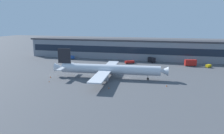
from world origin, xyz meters
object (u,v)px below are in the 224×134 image
object	(u,v)px
baggage_tug	(208,66)
stair_truck	(152,60)
traffic_cone_1	(109,88)
traffic_cone_2	(49,81)
traffic_cone_0	(167,86)
airliner	(108,69)
traffic_cone_3	(50,77)
belt_loader	(130,62)
catering_truck	(191,63)
crew_van	(71,57)

from	to	relation	value
baggage_tug	stair_truck	size ratio (longest dim) A/B	0.67
traffic_cone_1	traffic_cone_2	size ratio (longest dim) A/B	1.03
traffic_cone_0	traffic_cone_1	size ratio (longest dim) A/B	1.19
baggage_tug	stair_truck	world-z (taller)	stair_truck
airliner	traffic_cone_3	distance (m)	29.94
airliner	belt_loader	bearing A→B (deg)	85.45
airliner	catering_truck	bearing A→B (deg)	45.57
belt_loader	crew_van	size ratio (longest dim) A/B	1.15
traffic_cone_3	stair_truck	bearing A→B (deg)	50.74
crew_van	traffic_cone_0	xyz separation A→B (m)	(72.64, -56.57, -1.10)
stair_truck	airliner	bearing A→B (deg)	-109.20
stair_truck	belt_loader	distance (m)	16.24
stair_truck	traffic_cone_1	size ratio (longest dim) A/B	10.02
stair_truck	baggage_tug	bearing A→B (deg)	-13.50
traffic_cone_0	crew_van	bearing A→B (deg)	142.09
baggage_tug	catering_truck	world-z (taller)	catering_truck
airliner	belt_loader	size ratio (longest dim) A/B	8.94
belt_loader	traffic_cone_0	bearing A→B (deg)	-62.67
traffic_cone_2	belt_loader	bearing A→B (deg)	63.38
airliner	baggage_tug	distance (m)	67.72
catering_truck	traffic_cone_2	bearing A→B (deg)	-139.41
traffic_cone_1	traffic_cone_3	distance (m)	35.68
stair_truck	crew_van	bearing A→B (deg)	-178.95
belt_loader	traffic_cone_1	bearing A→B (deg)	-88.25
stair_truck	traffic_cone_3	bearing A→B (deg)	-129.26
airliner	traffic_cone_0	distance (m)	30.30
baggage_tug	traffic_cone_2	bearing A→B (deg)	-144.43
stair_truck	crew_van	world-z (taller)	stair_truck
baggage_tug	belt_loader	distance (m)	49.97
airliner	traffic_cone_2	distance (m)	29.24
traffic_cone_0	traffic_cone_1	xyz separation A→B (m)	(-23.87, -9.61, -0.06)
stair_truck	traffic_cone_3	distance (m)	73.33
crew_van	traffic_cone_1	xyz separation A→B (m)	(48.77, -66.18, -1.16)
crew_van	traffic_cone_1	world-z (taller)	crew_van
crew_van	traffic_cone_2	size ratio (longest dim) A/B	9.64
belt_loader	traffic_cone_2	xyz separation A→B (m)	(-28.41, -56.68, -0.86)
crew_van	traffic_cone_3	bearing A→B (deg)	-75.22
baggage_tug	traffic_cone_3	size ratio (longest dim) A/B	5.65
airliner	catering_truck	distance (m)	61.34
crew_van	catering_truck	xyz separation A→B (m)	(86.50, -5.31, 0.83)
stair_truck	traffic_cone_2	xyz separation A→B (m)	(-42.53, -64.66, -1.69)
stair_truck	traffic_cone_2	distance (m)	77.41
belt_loader	traffic_cone_2	world-z (taller)	belt_loader
airliner	catering_truck	world-z (taller)	airliner
traffic_cone_0	traffic_cone_3	distance (m)	57.97
traffic_cone_2	crew_van	bearing A→B (deg)	106.27
baggage_tug	crew_van	xyz separation A→B (m)	(-96.91, 7.48, 0.37)
baggage_tug	catering_truck	xyz separation A→B (m)	(-10.41, 2.17, 1.21)
catering_truck	traffic_cone_3	bearing A→B (deg)	-144.98
traffic_cone_0	traffic_cone_1	bearing A→B (deg)	-158.06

